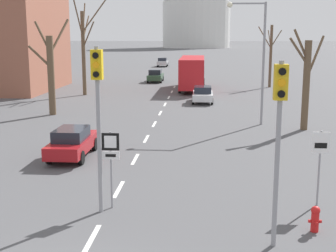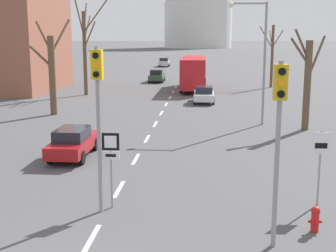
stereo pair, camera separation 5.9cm
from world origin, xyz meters
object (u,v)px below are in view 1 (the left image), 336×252
Objects in this scene: street_lamp_right at (256,50)px; sedan_far_left at (163,62)px; speed_limit_sign at (320,155)px; sedan_near_left at (203,94)px; city_bus at (192,71)px; fire_hydrant at (315,218)px; traffic_signal_near_right at (279,120)px; sedan_near_right at (155,76)px; traffic_signal_centre_tall at (98,100)px; route_sign_post at (111,156)px; sedan_mid_centre at (72,142)px.

street_lamp_right reaches higher than sedan_far_left.
speed_limit_sign reaches higher than sedan_near_left.
speed_limit_sign is 15.45m from street_lamp_right.
city_bus is at bearing 96.71° from sedan_near_left.
street_lamp_right is at bearing 90.08° from fire_hydrant.
sedan_far_left is (-9.58, 74.44, -2.82)m from traffic_signal_near_right.
traffic_signal_near_right reaches higher than city_bus.
sedan_near_right reaches higher than sedan_near_left.
traffic_signal_centre_tall is 2.05× the size of route_sign_post.
speed_limit_sign is at bearing -81.44° from city_bus.
traffic_signal_centre_tall is 1.27× the size of sedan_mid_centre.
city_bus is (1.97, 35.49, 0.19)m from route_sign_post.
city_bus reaches higher than sedan_near_left.
sedan_near_right is (-9.46, 45.10, 0.35)m from fire_hydrant.
traffic_signal_near_right is 3.68m from fire_hydrant.
fire_hydrant is (6.59, -1.52, -1.42)m from route_sign_post.
fire_hydrant is 0.19× the size of sedan_mid_centre.
fire_hydrant is 37.33m from city_bus.
traffic_signal_near_right reaches higher than route_sign_post.
street_lamp_right is at bearing -70.78° from sedan_near_left.
speed_limit_sign is (2.01, 3.37, -1.83)m from traffic_signal_near_right.
sedan_near_right is at bearing 93.76° from route_sign_post.
sedan_near_left is at bearing -71.42° from sedan_near_right.
route_sign_post is 0.60× the size of sedan_near_right.
route_sign_post is at bearing -173.92° from speed_limit_sign.
sedan_mid_centre is (-10.43, 5.87, -1.07)m from speed_limit_sign.
fire_hydrant is (6.89, -1.13, -3.42)m from traffic_signal_centre_tall.
fire_hydrant is at bearing -78.16° from sedan_near_right.
sedan_far_left is at bearing 97.33° from traffic_signal_near_right.
street_lamp_right reaches higher than fire_hydrant.
speed_limit_sign is 2.74m from fire_hydrant.
fire_hydrant is at bearing -12.99° from route_sign_post.
traffic_signal_near_right is 28.62m from sedan_near_left.
route_sign_post is (0.30, 0.39, -2.00)m from traffic_signal_centre_tall.
city_bus is (-5.22, 34.73, 0.22)m from speed_limit_sign.
speed_limit_sign is at bearing -80.74° from sedan_far_left.
sedan_mid_centre is at bearing -136.64° from street_lamp_right.
route_sign_post is at bearing -96.88° from sedan_near_left.
street_lamp_right is at bearing -78.92° from sedan_far_left.
fire_hydrant is 0.18× the size of sedan_near_right.
street_lamp_right reaches higher than sedan_near_left.
city_bus is (6.37, -36.35, 1.20)m from sedan_far_left.
traffic_signal_near_right is at bearing -142.41° from fire_hydrant.
traffic_signal_near_right is 18.58m from street_lamp_right.
traffic_signal_near_right is 4.33m from speed_limit_sign.
fire_hydrant is 0.20× the size of sedan_near_left.
traffic_signal_near_right is 1.31× the size of sedan_near_left.
sedan_far_left reaches higher than sedan_mid_centre.
city_bus reaches higher than speed_limit_sign.
city_bus is at bearing 86.38° from traffic_signal_centre_tall.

